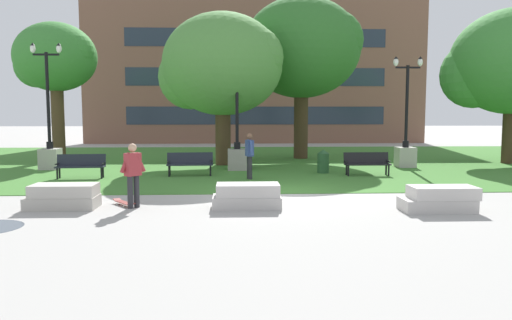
{
  "coord_description": "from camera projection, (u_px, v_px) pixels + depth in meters",
  "views": [
    {
      "loc": [
        -1.53,
        -15.16,
        2.56
      ],
      "look_at": [
        -0.94,
        -1.4,
        1.2
      ],
      "focal_mm": 35.0,
      "sensor_mm": 36.0,
      "label": 1
    }
  ],
  "objects": [
    {
      "name": "person_bystander_near_lawn",
      "position": [
        250.0,
        153.0,
        18.57
      ],
      "size": [
        0.33,
        0.9,
        1.71
      ],
      "color": "#28282D",
      "rests_on": "grass_lawn"
    },
    {
      "name": "trash_bin",
      "position": [
        323.0,
        161.0,
        20.46
      ],
      "size": [
        0.49,
        0.49,
        0.96
      ],
      "color": "#234C28",
      "rests_on": "grass_lawn"
    },
    {
      "name": "lamp_post_right",
      "position": [
        237.0,
        146.0,
        21.47
      ],
      "size": [
        1.32,
        0.8,
        4.98
      ],
      "color": "gray",
      "rests_on": "grass_lawn"
    },
    {
      "name": "ground_plane",
      "position": [
        284.0,
        194.0,
        15.39
      ],
      "size": [
        140.0,
        140.0,
        0.0
      ],
      "primitive_type": "plane",
      "color": "#A3A09B"
    },
    {
      "name": "grass_lawn",
      "position": [
        265.0,
        161.0,
        25.34
      ],
      "size": [
        40.0,
        20.0,
        0.02
      ],
      "primitive_type": "cube",
      "color": "#3D752D",
      "rests_on": "ground"
    },
    {
      "name": "park_bench_near_left",
      "position": [
        190.0,
        162.0,
        19.64
      ],
      "size": [
        1.83,
        0.63,
        0.9
      ],
      "color": "#1E232D",
      "rests_on": "grass_lawn"
    },
    {
      "name": "tree_far_left",
      "position": [
        55.0,
        59.0,
        25.45
      ],
      "size": [
        4.32,
        4.11,
        7.03
      ],
      "color": "#4C3823",
      "rests_on": "grass_lawn"
    },
    {
      "name": "person_skateboarder",
      "position": [
        133.0,
        172.0,
        13.11
      ],
      "size": [
        0.65,
        0.46,
        1.71
      ],
      "color": "#28282D",
      "rests_on": "ground"
    },
    {
      "name": "concrete_block_right",
      "position": [
        439.0,
        199.0,
        12.76
      ],
      "size": [
        1.88,
        0.9,
        0.64
      ],
      "color": "#BCB7B2",
      "rests_on": "ground"
    },
    {
      "name": "lamp_post_left",
      "position": [
        406.0,
        145.0,
        22.56
      ],
      "size": [
        1.32,
        0.8,
        4.97
      ],
      "color": "#ADA89E",
      "rests_on": "grass_lawn"
    },
    {
      "name": "tree_near_right",
      "position": [
        512.0,
        63.0,
        23.86
      ],
      "size": [
        6.22,
        5.92,
        7.41
      ],
      "color": "#42301E",
      "rests_on": "grass_lawn"
    },
    {
      "name": "concrete_block_center",
      "position": [
        63.0,
        197.0,
        13.11
      ],
      "size": [
        1.8,
        0.9,
        0.64
      ],
      "color": "#B2ADA3",
      "rests_on": "ground"
    },
    {
      "name": "park_bench_far_left",
      "position": [
        81.0,
        164.0,
        18.87
      ],
      "size": [
        1.84,
        0.67,
        0.9
      ],
      "color": "#1E232D",
      "rests_on": "grass_lawn"
    },
    {
      "name": "lamp_post_center",
      "position": [
        50.0,
        144.0,
        21.7
      ],
      "size": [
        1.32,
        0.8,
        5.44
      ],
      "color": "#ADA89E",
      "rests_on": "grass_lawn"
    },
    {
      "name": "building_facade_distant",
      "position": [
        256.0,
        66.0,
        39.16
      ],
      "size": [
        26.93,
        1.03,
        12.17
      ],
      "color": "brown",
      "rests_on": "ground"
    },
    {
      "name": "skateboard",
      "position": [
        124.0,
        203.0,
        13.5
      ],
      "size": [
        0.77,
        0.94,
        0.14
      ],
      "color": "maroon",
      "rests_on": "ground"
    },
    {
      "name": "tree_near_left",
      "position": [
        221.0,
        66.0,
        23.2
      ],
      "size": [
        5.87,
        5.59,
        7.08
      ],
      "color": "#42301E",
      "rests_on": "grass_lawn"
    },
    {
      "name": "concrete_block_left",
      "position": [
        247.0,
        196.0,
        13.19
      ],
      "size": [
        1.8,
        0.9,
        0.64
      ],
      "color": "#BCB7B2",
      "rests_on": "ground"
    },
    {
      "name": "park_bench_near_right",
      "position": [
        367.0,
        162.0,
        19.72
      ],
      "size": [
        1.81,
        0.55,
        0.9
      ],
      "color": "black",
      "rests_on": "grass_lawn"
    },
    {
      "name": "tree_far_right",
      "position": [
        300.0,
        50.0,
        26.31
      ],
      "size": [
        6.52,
        6.21,
        8.49
      ],
      "color": "#42301E",
      "rests_on": "grass_lawn"
    }
  ]
}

